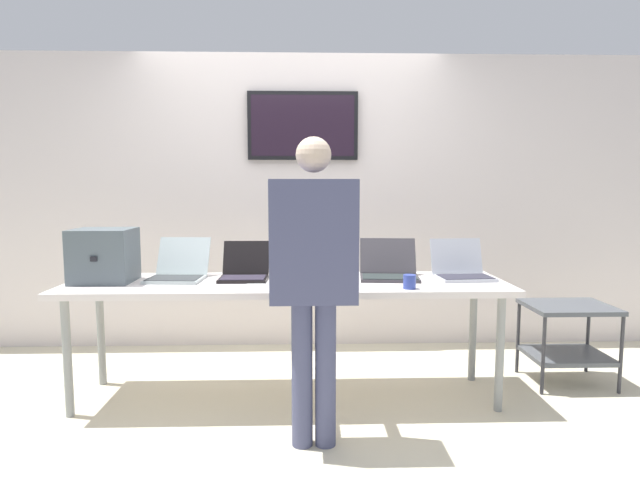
{
  "coord_description": "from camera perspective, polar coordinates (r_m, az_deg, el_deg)",
  "views": [
    {
      "loc": [
        0.11,
        -3.22,
        1.37
      ],
      "look_at": [
        0.21,
        0.06,
        1.02
      ],
      "focal_mm": 28.71,
      "sensor_mm": 36.0,
      "label": 1
    }
  ],
  "objects": [
    {
      "name": "laptop_station_3",
      "position": [
        3.43,
        7.68,
        -3.24
      ],
      "size": [
        0.41,
        0.41,
        0.25
      ],
      "color": "#363338",
      "rests_on": "workbench"
    },
    {
      "name": "ground",
      "position": [
        3.51,
        -3.58,
        -17.29
      ],
      "size": [
        8.0,
        8.0,
        0.04
      ],
      "primitive_type": "cube",
      "color": "beige"
    },
    {
      "name": "coffee_mug",
      "position": [
        3.09,
        9.95,
        -4.6
      ],
      "size": [
        0.08,
        0.08,
        0.08
      ],
      "color": "#3345A0",
      "rests_on": "workbench"
    },
    {
      "name": "person",
      "position": [
        2.63,
        -0.71,
        -2.57
      ],
      "size": [
        0.44,
        0.58,
        1.62
      ],
      "color": "#4A4E6F",
      "rests_on": "ground"
    },
    {
      "name": "paper_sheet",
      "position": [
        3.12,
        -6.0,
        -5.2
      ],
      "size": [
        0.27,
        0.33,
        0.0
      ],
      "color": "white",
      "rests_on": "workbench"
    },
    {
      "name": "back_wall",
      "position": [
        4.35,
        -3.17,
        4.42
      ],
      "size": [
        8.0,
        0.11,
        2.45
      ],
      "color": "silver",
      "rests_on": "ground"
    },
    {
      "name": "laptop_station_2",
      "position": [
        3.34,
        -0.57,
        -3.46
      ],
      "size": [
        0.37,
        0.29,
        0.23
      ],
      "color": "#A9B3B2",
      "rests_on": "workbench"
    },
    {
      "name": "equipment_box",
      "position": [
        3.52,
        -22.94,
        -1.59
      ],
      "size": [
        0.36,
        0.32,
        0.34
      ],
      "color": "#525E64",
      "rests_on": "workbench"
    },
    {
      "name": "storage_cart",
      "position": [
        3.99,
        25.88,
        -9.12
      ],
      "size": [
        0.56,
        0.44,
        0.55
      ],
      "color": "#4C5157",
      "rests_on": "ground"
    },
    {
      "name": "workbench",
      "position": [
        3.29,
        -3.66,
        -5.53
      ],
      "size": [
        2.79,
        0.7,
        0.76
      ],
      "color": "silver",
      "rests_on": "ground"
    },
    {
      "name": "laptop_station_4",
      "position": [
        3.52,
        15.48,
        -3.16
      ],
      "size": [
        0.38,
        0.35,
        0.25
      ],
      "color": "#AEB2BC",
      "rests_on": "workbench"
    },
    {
      "name": "laptop_station_0",
      "position": [
        3.48,
        -15.49,
        -3.23
      ],
      "size": [
        0.37,
        0.42,
        0.26
      ],
      "color": "#A9B7B6",
      "rests_on": "workbench"
    },
    {
      "name": "laptop_station_1",
      "position": [
        3.4,
        -8.42,
        -3.38
      ],
      "size": [
        0.31,
        0.34,
        0.23
      ],
      "color": "black",
      "rests_on": "workbench"
    }
  ]
}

